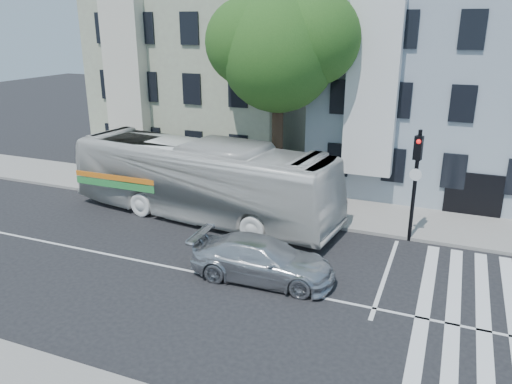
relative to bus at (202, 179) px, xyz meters
The scene contains 9 objects.
ground 6.10m from the bus, 63.56° to the right, with size 120.00×120.00×0.00m, color black.
sidewalk_far 4.21m from the bus, 47.28° to the left, with size 80.00×4.00×0.15m, color gray.
building_left 11.34m from the bus, 114.25° to the left, with size 12.00×10.00×11.00m, color #9B9D84.
building_right 14.18m from the bus, 45.63° to the left, with size 12.00×10.00×11.00m, color #93A2AF.
street_tree 7.41m from the bus, 53.20° to the left, with size 7.30×5.90×11.10m.
bus is the anchor object (origin of this frame).
sedan 6.89m from the bus, 43.45° to the right, with size 5.27×2.14×1.53m, color silver.
hedge 2.02m from the bus, 132.24° to the left, with size 8.50×0.84×0.70m, color #2A5E1E, non-canonical shape.
traffic_signal 9.65m from the bus, ahead, with size 0.50×0.55×4.83m.
Camera 1 is at (8.29, -14.64, 8.87)m, focal length 35.00 mm.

